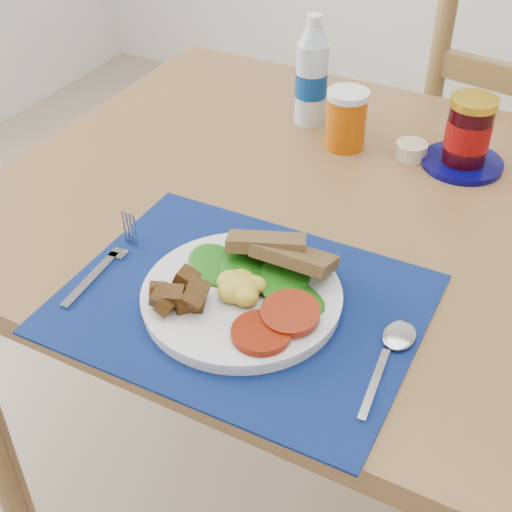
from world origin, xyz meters
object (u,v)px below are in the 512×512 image
at_px(breakfast_plate, 237,292).
at_px(juice_glass, 346,121).
at_px(jam_on_saucer, 467,137).
at_px(water_bottle, 311,77).

distance_m(breakfast_plate, juice_glass, 0.46).
bearing_deg(jam_on_saucer, water_bottle, 175.23).
distance_m(water_bottle, jam_on_saucer, 0.30).
distance_m(water_bottle, juice_glass, 0.12).
height_order(breakfast_plate, jam_on_saucer, jam_on_saucer).
bearing_deg(water_bottle, juice_glass, -30.93).
relative_size(water_bottle, jam_on_saucer, 1.47).
relative_size(juice_glass, jam_on_saucer, 0.72).
bearing_deg(water_bottle, breakfast_plate, -75.67).
xyz_separation_m(breakfast_plate, water_bottle, (-0.13, 0.52, 0.07)).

